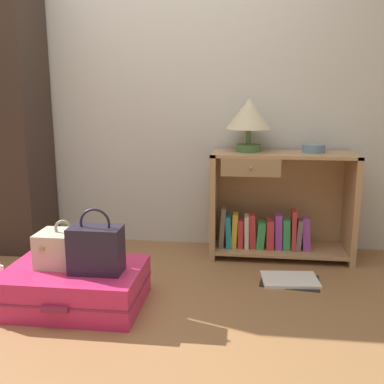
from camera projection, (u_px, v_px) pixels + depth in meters
The scene contains 9 objects.
ground_plane at pixel (98, 336), 2.15m from camera, with size 9.00×9.00×0.00m, color olive.
back_wall at pixel (156, 74), 3.33m from camera, with size 6.40×0.10×2.60m, color beige.
bookshelf at pixel (276, 208), 3.18m from camera, with size 1.00×0.39×0.75m.
table_lamp at pixel (249, 116), 3.09m from camera, with size 0.32×0.32×0.37m.
bowl at pixel (314, 148), 3.08m from camera, with size 0.16×0.16×0.06m, color slate.
suitcase_large at pixel (75, 287), 2.45m from camera, with size 0.75×0.54×0.22m.
train_case at pixel (65, 248), 2.45m from camera, with size 0.29×0.22×0.26m.
handbag at pixel (96, 249), 2.35m from camera, with size 0.28×0.15×0.35m.
open_book_on_floor at pixel (290, 280), 2.79m from camera, with size 0.39×0.30×0.02m.
Camera 1 is at (0.69, -1.88, 1.15)m, focal length 41.48 mm.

